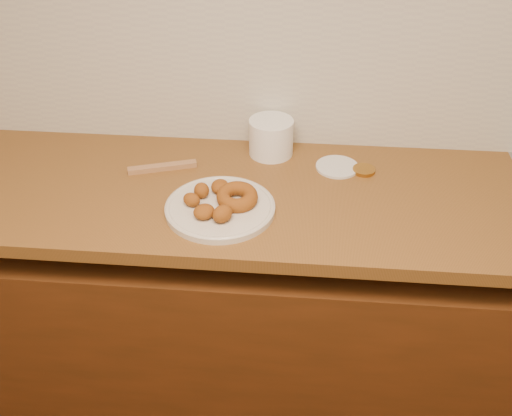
# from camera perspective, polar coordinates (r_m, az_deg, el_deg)

# --- Properties ---
(wall_back) EXTENTS (4.00, 0.02, 2.70)m
(wall_back) POSITION_cam_1_polar(r_m,az_deg,el_deg) (1.81, 10.20, 18.77)
(wall_back) COLOR tan
(wall_back) RESTS_ON ground
(base_cabinet) EXTENTS (3.60, 0.60, 0.77)m
(base_cabinet) POSITION_cam_1_polar(r_m,az_deg,el_deg) (2.05, 7.87, -10.70)
(base_cabinet) COLOR #56290F
(base_cabinet) RESTS_ON floor
(butcher_block) EXTENTS (2.30, 0.62, 0.04)m
(butcher_block) POSITION_cam_1_polar(r_m,az_deg,el_deg) (1.80, -11.95, 1.73)
(butcher_block) COLOR brown
(butcher_block) RESTS_ON base_cabinet
(backsplash) EXTENTS (3.60, 0.02, 0.60)m
(backsplash) POSITION_cam_1_polar(r_m,az_deg,el_deg) (1.85, 9.73, 14.22)
(backsplash) COLOR #B9B4A5
(backsplash) RESTS_ON wall_back
(donut_plate) EXTENTS (0.30, 0.30, 0.02)m
(donut_plate) POSITION_cam_1_polar(r_m,az_deg,el_deg) (1.63, -3.43, -0.02)
(donut_plate) COLOR beige
(donut_plate) RESTS_ON butcher_block
(ring_donut) EXTENTS (0.15, 0.15, 0.05)m
(ring_donut) POSITION_cam_1_polar(r_m,az_deg,el_deg) (1.63, -1.82, 1.08)
(ring_donut) COLOR brown
(ring_donut) RESTS_ON donut_plate
(fried_dough_chunks) EXTENTS (0.16, 0.20, 0.05)m
(fried_dough_chunks) POSITION_cam_1_polar(r_m,az_deg,el_deg) (1.61, -4.46, 0.63)
(fried_dough_chunks) COLOR brown
(fried_dough_chunks) RESTS_ON donut_plate
(plastic_tub) EXTENTS (0.15, 0.15, 0.11)m
(plastic_tub) POSITION_cam_1_polar(r_m,az_deg,el_deg) (1.87, 1.44, 6.76)
(plastic_tub) COLOR white
(plastic_tub) RESTS_ON butcher_block
(tub_lid) EXTENTS (0.16, 0.16, 0.01)m
(tub_lid) POSITION_cam_1_polar(r_m,az_deg,el_deg) (1.83, 7.74, 3.90)
(tub_lid) COLOR silver
(tub_lid) RESTS_ON butcher_block
(brass_jar_lid) EXTENTS (0.07, 0.07, 0.01)m
(brass_jar_lid) POSITION_cam_1_polar(r_m,az_deg,el_deg) (1.83, 10.23, 3.57)
(brass_jar_lid) COLOR #A7742B
(brass_jar_lid) RESTS_ON butcher_block
(wooden_utensil) EXTENTS (0.20, 0.09, 0.02)m
(wooden_utensil) POSITION_cam_1_polar(r_m,az_deg,el_deg) (1.83, -8.91, 3.87)
(wooden_utensil) COLOR #A07047
(wooden_utensil) RESTS_ON butcher_block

